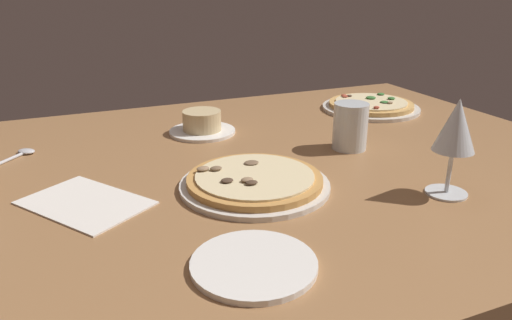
% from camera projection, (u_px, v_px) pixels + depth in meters
% --- Properties ---
extents(dining_table, '(1.50, 1.10, 0.04)m').
position_uv_depth(dining_table, '(257.00, 171.00, 1.03)').
color(dining_table, '#996B42').
rests_on(dining_table, ground).
extents(pizza_main, '(0.28, 0.28, 0.03)m').
position_uv_depth(pizza_main, '(255.00, 182.00, 0.90)').
color(pizza_main, silver).
rests_on(pizza_main, dining_table).
extents(pizza_side, '(0.28, 0.28, 0.03)m').
position_uv_depth(pizza_side, '(371.00, 106.00, 1.42)').
color(pizza_side, silver).
rests_on(pizza_side, dining_table).
extents(ramekin_on_saucer, '(0.16, 0.16, 0.06)m').
position_uv_depth(ramekin_on_saucer, '(202.00, 124.00, 1.20)').
color(ramekin_on_saucer, white).
rests_on(ramekin_on_saucer, dining_table).
extents(wine_glass_near, '(0.07, 0.07, 0.18)m').
position_uv_depth(wine_glass_near, '(456.00, 128.00, 0.83)').
color(wine_glass_near, silver).
rests_on(wine_glass_near, dining_table).
extents(water_glass, '(0.08, 0.08, 0.10)m').
position_uv_depth(water_glass, '(350.00, 128.00, 1.09)').
color(water_glass, silver).
rests_on(water_glass, dining_table).
extents(side_plate, '(0.17, 0.17, 0.01)m').
position_uv_depth(side_plate, '(254.00, 264.00, 0.65)').
color(side_plate, white).
rests_on(side_plate, dining_table).
extents(paper_menu, '(0.24, 0.25, 0.00)m').
position_uv_depth(paper_menu, '(85.00, 203.00, 0.84)').
color(paper_menu, white).
rests_on(paper_menu, dining_table).
extents(spoon, '(0.08, 0.09, 0.01)m').
position_uv_depth(spoon, '(23.00, 153.00, 1.06)').
color(spoon, silver).
rests_on(spoon, dining_table).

